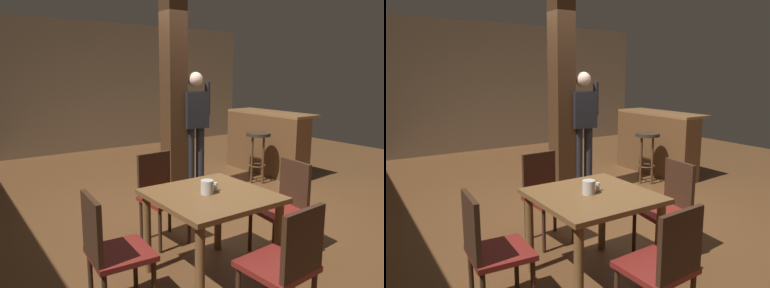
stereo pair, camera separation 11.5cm
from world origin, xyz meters
The scene contains 13 objects.
ground_plane centered at (0.00, 0.00, 0.00)m, with size 10.80×10.80×0.00m, color brown.
wall_back centered at (0.00, 4.50, 1.40)m, with size 8.00×0.10×2.80m, color gray.
pillar centered at (-0.20, 0.79, 1.40)m, with size 0.28×0.28×2.80m, color #422816.
dining_table centered at (-1.14, -1.29, 0.61)m, with size 0.91×0.91×0.74m.
chair_west centered at (-2.01, -1.28, 0.51)m, with size 0.45×0.45×0.89m.
chair_south centered at (-1.16, -2.11, 0.51)m, with size 0.44×0.44×0.89m.
chair_north centered at (-1.10, -0.40, 0.51)m, with size 0.44×0.44×0.89m.
chair_east centered at (-0.31, -1.34, 0.51)m, with size 0.47×0.47×0.89m.
napkin_cup centered at (-1.17, -1.28, 0.80)m, with size 0.10×0.10×0.11m, color beige.
salt_shaker centered at (-1.07, -1.26, 0.78)m, with size 0.03×0.03×0.07m, color silver.
standing_person centered at (0.08, 0.67, 1.00)m, with size 0.47×0.24×1.72m.
bar_counter centered at (1.72, 0.89, 0.54)m, with size 0.56×1.61×1.05m.
bar_stool_near centered at (1.20, 0.55, 0.60)m, with size 0.38×0.38×0.79m.
Camera 2 is at (-2.81, -3.66, 1.70)m, focal length 35.00 mm.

